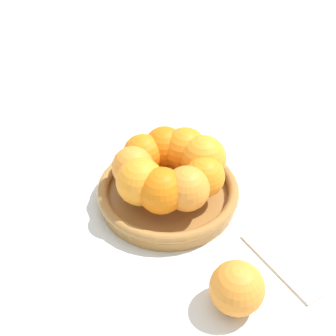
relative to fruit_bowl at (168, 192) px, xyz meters
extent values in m
plane|color=silver|center=(0.00, 0.00, -0.02)|extent=(4.00, 4.00, 0.00)
cylinder|color=#A57238|center=(0.00, 0.00, -0.01)|extent=(0.23, 0.23, 0.02)
torus|color=#A57238|center=(0.00, 0.00, 0.01)|extent=(0.24, 0.24, 0.02)
sphere|color=orange|center=(0.00, -0.06, 0.06)|extent=(0.08, 0.08, 0.08)
sphere|color=orange|center=(0.03, -0.05, 0.05)|extent=(0.07, 0.07, 0.07)
sphere|color=orange|center=(0.06, -0.01, 0.05)|extent=(0.07, 0.07, 0.07)
sphere|color=orange|center=(0.05, 0.03, 0.05)|extent=(0.07, 0.07, 0.07)
sphere|color=orange|center=(0.02, 0.05, 0.06)|extent=(0.08, 0.08, 0.08)
sphere|color=orange|center=(-0.02, 0.05, 0.05)|extent=(0.07, 0.07, 0.07)
sphere|color=orange|center=(-0.05, 0.03, 0.05)|extent=(0.07, 0.07, 0.07)
sphere|color=orange|center=(-0.06, -0.01, 0.05)|extent=(0.07, 0.07, 0.07)
sphere|color=orange|center=(-0.04, -0.05, 0.06)|extent=(0.08, 0.08, 0.08)
sphere|color=orange|center=(-0.19, 0.13, 0.02)|extent=(0.08, 0.08, 0.08)
cube|color=beige|center=(-0.24, -0.02, -0.01)|extent=(0.20, 0.20, 0.01)
camera|label=1|loc=(-0.31, 0.50, 0.55)|focal=50.00mm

